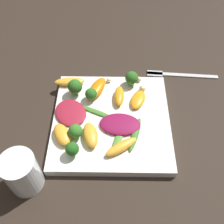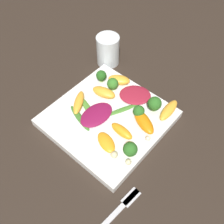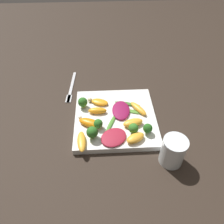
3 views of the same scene
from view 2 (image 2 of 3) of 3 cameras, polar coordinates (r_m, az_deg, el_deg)
ground_plane at (r=0.68m, az=-0.88°, el=-1.88°), size 2.40×2.40×0.00m
plate at (r=0.67m, az=-0.89°, el=-1.35°), size 0.27×0.27×0.02m
drinking_glass at (r=0.80m, az=-0.89°, el=13.32°), size 0.07×0.07×0.09m
fork at (r=0.57m, az=0.24°, el=-21.61°), size 0.03×0.20×0.01m
radicchio_leaf_0 at (r=0.70m, az=5.06°, el=3.72°), size 0.11×0.11×0.01m
radicchio_leaf_1 at (r=0.66m, az=-3.42°, el=-0.59°), size 0.07×0.10×0.01m
orange_segment_0 at (r=0.61m, az=-1.26°, el=-6.60°), size 0.07×0.05×0.01m
orange_segment_1 at (r=0.68m, az=12.24°, el=0.41°), size 0.03×0.08×0.02m
orange_segment_2 at (r=0.64m, az=6.94°, el=-2.09°), size 0.09×0.06×0.02m
orange_segment_3 at (r=0.70m, az=-1.78°, el=4.30°), size 0.07×0.05×0.02m
orange_segment_4 at (r=0.62m, az=2.13°, el=-4.15°), size 0.06×0.03×0.02m
orange_segment_5 at (r=0.68m, az=-7.26°, el=2.09°), size 0.06×0.08×0.02m
orange_segment_6 at (r=0.73m, az=1.54°, el=7.03°), size 0.07×0.06×0.02m
broccoli_floret_0 at (r=0.58m, az=4.00°, el=-8.15°), size 0.03×0.03×0.04m
broccoli_floret_1 at (r=0.65m, az=5.84°, el=0.18°), size 0.03×0.03×0.03m
broccoli_floret_2 at (r=0.71m, az=0.15°, el=6.13°), size 0.03×0.03×0.04m
broccoli_floret_3 at (r=0.73m, az=-2.35°, el=7.89°), size 0.03×0.03×0.04m
broccoli_floret_4 at (r=0.66m, az=9.24°, el=1.80°), size 0.04×0.04×0.04m
arugula_sprig_0 at (r=0.66m, az=-7.04°, el=-1.28°), size 0.09×0.04×0.01m
arugula_sprig_1 at (r=0.67m, az=2.19°, el=0.48°), size 0.05×0.09×0.00m
arugula_sprig_2 at (r=0.68m, az=-5.32°, el=0.86°), size 0.09×0.05×0.01m
macadamia_nut_0 at (r=0.59m, az=0.48°, el=-9.28°), size 0.02×0.02×0.02m
macadamia_nut_1 at (r=0.59m, az=3.58°, el=-10.80°), size 0.01×0.01×0.01m
macadamia_nut_2 at (r=0.62m, az=7.82°, el=-5.72°), size 0.01×0.01×0.01m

